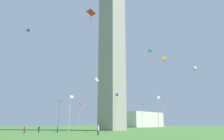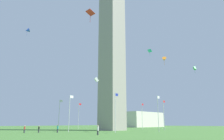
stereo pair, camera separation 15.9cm
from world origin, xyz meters
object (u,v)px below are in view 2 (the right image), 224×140
at_px(person_white_shirt, 98,130).
at_px(distant_building, 141,120).
at_px(flagpole_w, 158,112).
at_px(person_red_shirt, 24,129).
at_px(person_black_shirt, 39,129).
at_px(kite_blue_delta, 27,30).
at_px(flagpole_nw, 164,114).
at_px(kite_white_box, 96,80).
at_px(kite_green_box, 195,68).
at_px(flagpole_n, 142,115).
at_px(flagpole_ne, 110,115).
at_px(kite_red_diamond, 90,13).
at_px(flagpole_s, 70,111).
at_px(obelisk_monument, 112,40).
at_px(flagpole_sw, 115,111).
at_px(kite_cyan_diamond, 150,51).
at_px(flagpole_e, 79,115).
at_px(person_teal_shirt, 58,129).
at_px(flagpole_se, 59,113).
at_px(kite_orange_delta, 164,59).

xyz_separation_m(person_white_shirt, distant_building, (75.32, 42.73, 3.16)).
relative_size(flagpole_w, person_red_shirt, 5.70).
relative_size(flagpole_w, person_black_shirt, 5.74).
distance_m(person_red_shirt, kite_blue_delta, 27.96).
height_order(flagpole_nw, distant_building, flagpole_nw).
relative_size(person_white_shirt, kite_white_box, 0.72).
xyz_separation_m(kite_green_box, distant_building, (53.66, 53.35, -10.86)).
distance_m(flagpole_n, flagpole_ne, 12.24).
height_order(kite_red_diamond, distant_building, kite_red_diamond).
height_order(flagpole_s, flagpole_nw, same).
bearing_deg(obelisk_monument, flagpole_w, -89.81).
distance_m(flagpole_sw, kite_green_box, 21.48).
height_order(flagpole_s, kite_white_box, kite_white_box).
xyz_separation_m(kite_white_box, kite_green_box, (11.42, -22.02, 1.52)).
distance_m(flagpole_nw, kite_cyan_diamond, 21.21).
distance_m(flagpole_s, kite_green_box, 32.54).
bearing_deg(flagpole_ne, obelisk_monument, -135.13).
bearing_deg(kite_red_diamond, flagpole_e, 52.02).
xyz_separation_m(person_teal_shirt, person_white_shirt, (-0.94, -14.28, 0.01)).
distance_m(flagpole_se, flagpole_sw, 22.62).
relative_size(flagpole_se, person_black_shirt, 5.74).
bearing_deg(kite_orange_delta, kite_white_box, 99.53).
height_order(person_teal_shirt, kite_blue_delta, kite_blue_delta).
bearing_deg(person_white_shirt, kite_white_box, 19.01).
relative_size(flagpole_s, kite_white_box, 3.73).
bearing_deg(obelisk_monument, flagpole_sw, -134.87).
bearing_deg(flagpole_sw, flagpole_w, -22.50).
bearing_deg(person_red_shirt, flagpole_n, 7.66).
bearing_deg(flagpole_se, kite_white_box, -87.90).
xyz_separation_m(flagpole_w, person_teal_shirt, (-20.05, 14.78, -4.11)).
height_order(flagpole_e, kite_white_box, kite_white_box).
relative_size(flagpole_nw, person_white_shirt, 5.15).
height_order(flagpole_s, person_black_shirt, flagpole_s).
bearing_deg(distant_building, person_black_shirt, -161.74).
relative_size(flagpole_s, person_black_shirt, 5.74).
bearing_deg(kite_green_box, kite_orange_delta, 157.45).
distance_m(kite_red_diamond, kite_orange_delta, 24.99).
bearing_deg(kite_red_diamond, person_red_shirt, 77.12).
bearing_deg(kite_orange_delta, person_red_shirt, 125.53).
xyz_separation_m(person_red_shirt, kite_red_diamond, (-6.52, -28.50, 15.62)).
relative_size(person_black_shirt, person_red_shirt, 0.99).
relative_size(person_teal_shirt, kite_red_diamond, 1.08).
height_order(flagpole_w, distant_building, flagpole_w).
bearing_deg(person_white_shirt, distant_building, 0.53).
height_order(flagpole_sw, distant_building, flagpole_sw).
height_order(kite_cyan_diamond, kite_orange_delta, kite_cyan_diamond).
distance_m(obelisk_monument, distant_building, 65.64).
distance_m(flagpole_se, person_teal_shirt, 15.82).
height_order(flagpole_e, flagpole_w, same).
relative_size(obelisk_monument, kite_green_box, 34.12).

